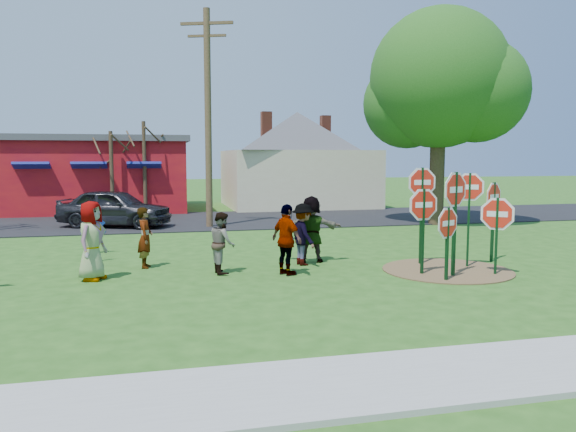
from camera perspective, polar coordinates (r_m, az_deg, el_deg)
The scene contains 26 objects.
ground at distance 14.01m, azimuth -2.59°, elevation -5.64°, with size 120.00×120.00×0.00m, color #255117.
sidewalk at distance 7.34m, azimuth 8.56°, elevation -16.38°, with size 22.00×1.80×0.08m, color #9E9E99.
road at distance 25.27m, azimuth -7.53°, elevation -0.43°, with size 120.00×7.50×0.04m, color black.
dirt_patch at distance 14.62m, azimuth 15.86°, elevation -5.32°, with size 3.20×3.20×0.03m, color brown.
red_building at distance 31.62m, azimuth -18.82°, elevation 4.12°, with size 9.40×7.69×3.90m.
cream_house at distance 32.50m, azimuth 0.92°, elevation 6.17°, with size 9.40×9.40×6.50m.
stop_sign_a at distance 13.78m, azimuth 13.57°, elevation 0.38°, with size 1.05×0.12×2.22m.
stop_sign_b at distance 15.04m, azimuth 13.44°, elevation 2.49°, with size 1.06×0.07×2.70m.
stop_sign_c at distance 15.00m, azimuth 17.94°, elevation 1.78°, with size 0.88×0.46×2.56m.
stop_sign_d at distance 16.06m, azimuth 20.15°, elevation 1.31°, with size 0.93×0.55×2.30m.
stop_sign_e at distance 13.22m, azimuth 15.90°, elevation -1.22°, with size 0.89×0.44×1.83m.
stop_sign_f at distance 14.27m, azimuth 20.48°, elevation -0.23°, with size 0.83×0.70×2.01m.
stop_sign_g at distance 13.72m, azimuth 16.61°, elevation 1.58°, with size 1.03×0.52×2.64m.
blue_diamond_c at distance 16.01m, azimuth -19.15°, elevation -2.01°, with size 0.64×0.29×1.14m.
blue_diamond_d at distance 17.39m, azimuth -19.10°, elevation -1.18°, with size 0.64×0.06×1.22m.
person_a at distance 13.65m, azimuth -19.32°, elevation -2.39°, with size 0.90×0.58×1.83m, color #3B4D8A.
person_b at distance 14.80m, azimuth -14.32°, elevation -2.15°, with size 0.57×0.37×1.56m, color #1F6D56.
person_c at distance 13.77m, azimuth -6.70°, elevation -2.71°, with size 0.73×0.57×1.50m, color brown.
person_d at distance 14.71m, azimuth 1.54°, elevation -1.88°, with size 1.05×0.60×1.62m, color #2F2E33.
person_e at distance 13.42m, azimuth -0.12°, elevation -2.43°, with size 1.01×0.42×1.72m, color #463057.
person_f at distance 15.11m, azimuth 2.38°, elevation -1.33°, with size 1.67×0.53×1.80m, color #20512A.
suv at distance 23.58m, azimuth -17.21°, elevation 0.81°, with size 1.80×4.48×1.53m, color #2E2F34.
utility_pole at distance 22.78m, azimuth -8.13°, elevation 10.21°, with size 2.01×0.84×8.59m.
leafy_tree at distance 24.57m, azimuth 15.43°, elevation 12.61°, with size 6.28×5.73×8.92m.
bare_tree_east at distance 27.56m, azimuth -17.50°, elevation 5.27°, with size 1.80×1.80×4.03m.
bare_tree_extra at distance 27.84m, azimuth -14.39°, elevation 6.03°, with size 1.80×1.80×4.53m.
Camera 1 is at (-2.58, -13.48, 2.83)m, focal length 35.00 mm.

